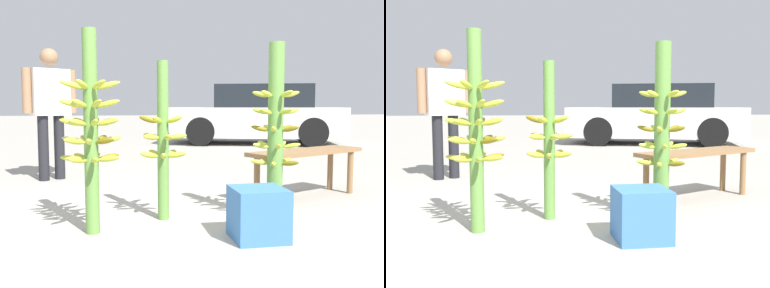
% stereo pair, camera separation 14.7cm
% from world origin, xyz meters
% --- Properties ---
extents(ground_plane, '(80.00, 80.00, 0.00)m').
position_xyz_m(ground_plane, '(0.00, 0.00, 0.00)').
color(ground_plane, '#9E998E').
extents(banana_stalk_left, '(0.45, 0.45, 1.49)m').
position_xyz_m(banana_stalk_left, '(-0.66, 0.15, 0.77)').
color(banana_stalk_left, '#5B8C3D').
rests_on(banana_stalk_left, ground_plane).
extents(banana_stalk_center, '(0.40, 0.40, 1.30)m').
position_xyz_m(banana_stalk_center, '(-0.10, 0.45, 0.66)').
color(banana_stalk_center, '#5B8C3D').
rests_on(banana_stalk_center, ground_plane).
extents(banana_stalk_right, '(0.41, 0.41, 1.44)m').
position_xyz_m(banana_stalk_right, '(0.79, 0.23, 0.73)').
color(banana_stalk_right, '#5B8C3D').
rests_on(banana_stalk_right, ground_plane).
extents(vendor_person, '(0.65, 0.43, 1.65)m').
position_xyz_m(vendor_person, '(-1.27, 2.60, 0.97)').
color(vendor_person, black).
rests_on(vendor_person, ground_plane).
extents(market_bench, '(1.40, 0.90, 0.49)m').
position_xyz_m(market_bench, '(1.43, 1.01, 0.41)').
color(market_bench, olive).
rests_on(market_bench, ground_plane).
extents(parked_car, '(4.50, 2.94, 1.45)m').
position_xyz_m(parked_car, '(3.03, 7.15, 0.70)').
color(parked_car, silver).
rests_on(parked_car, ground_plane).
extents(produce_crate, '(0.37, 0.37, 0.37)m').
position_xyz_m(produce_crate, '(0.49, -0.21, 0.18)').
color(produce_crate, '#386BB2').
rests_on(produce_crate, ground_plane).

